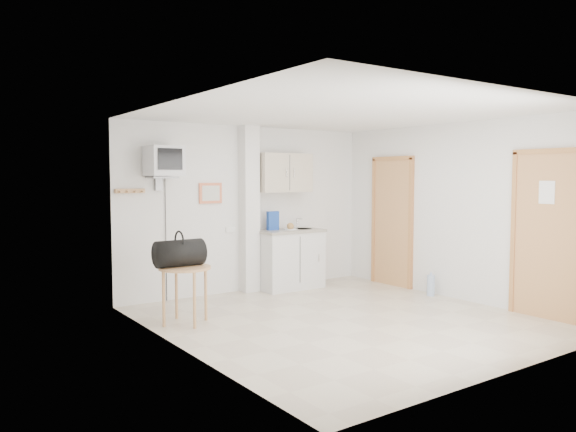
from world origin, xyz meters
TOP-DOWN VIEW (x-y plane):
  - ground at (0.00, 0.00)m, footprint 4.50×4.50m
  - room_envelope at (0.24, 0.09)m, footprint 4.24×4.54m
  - kitchenette at (0.57, 2.00)m, footprint 1.03×0.58m
  - crt_television at (-1.45, 2.02)m, footprint 0.44×0.45m
  - round_table at (-1.65, 0.96)m, footprint 0.61×0.61m
  - duffel_bag at (-1.70, 1.00)m, footprint 0.58×0.33m
  - water_bottle at (1.95, 0.33)m, footprint 0.11×0.11m

SIDE VIEW (x-z plane):
  - ground at x=0.00m, z-range 0.00..0.00m
  - water_bottle at x=1.95m, z-range -0.02..0.33m
  - round_table at x=-1.65m, z-range 0.25..0.93m
  - kitchenette at x=0.57m, z-range -0.25..1.85m
  - duffel_bag at x=-1.70m, z-range 0.63..1.06m
  - room_envelope at x=0.24m, z-range 0.26..2.81m
  - crt_television at x=-1.45m, z-range 0.86..3.01m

